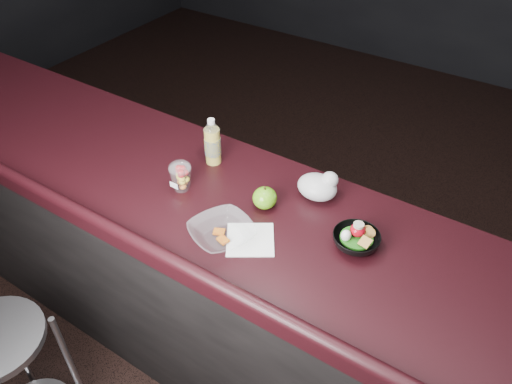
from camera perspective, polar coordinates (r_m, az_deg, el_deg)
room_shell at (r=1.20m, az=-10.34°, el=19.64°), size 8.00×8.00×8.00m
counter at (r=2.19m, az=-1.04°, el=-11.90°), size 4.06×0.71×1.02m
stool_left at (r=2.18m, az=-26.38°, el=-17.62°), size 0.44×0.44×0.73m
lemonade_bottle at (r=2.01m, az=-4.98°, el=5.42°), size 0.07×0.07×0.20m
fruit_cup at (r=1.90m, az=-8.61°, el=1.89°), size 0.09×0.09×0.12m
green_apple at (r=1.81m, az=1.01°, el=-0.68°), size 0.09×0.09×0.09m
plastic_bag at (r=1.86m, az=7.19°, el=0.68°), size 0.15×0.12×0.11m
snack_bowl at (r=1.70m, az=11.35°, el=-5.29°), size 0.19×0.19×0.09m
takeout_bowl at (r=1.70m, az=-3.93°, el=-4.65°), size 0.28×0.28×0.05m
paper_napkin at (r=1.71m, az=-0.66°, el=-5.45°), size 0.22×0.22×0.00m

